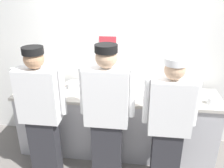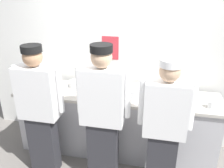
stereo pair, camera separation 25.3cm
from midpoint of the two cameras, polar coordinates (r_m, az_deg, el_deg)
ground_plane at (r=3.47m, az=1.91°, el=-18.94°), size 9.00×9.00×0.00m
wall_back at (r=3.47m, az=4.59°, el=8.22°), size 4.37×0.11×2.87m
prep_counter at (r=3.45m, az=3.04°, el=-9.39°), size 2.79×0.64×0.94m
chef_near_left at (r=2.98m, az=-14.77°, el=-5.97°), size 0.62×0.24×1.71m
chef_center at (r=2.72m, az=0.37°, el=-7.40°), size 0.63×0.24×1.76m
chef_far_right at (r=2.71m, az=15.19°, el=-9.95°), size 0.60×0.24×1.65m
plate_stack_front at (r=3.45m, az=-6.60°, el=0.04°), size 0.21×0.21×0.08m
plate_stack_rear at (r=3.30m, az=0.35°, el=-0.88°), size 0.22×0.22×0.08m
mixing_bowl_steel at (r=3.22m, az=7.79°, el=-1.61°), size 0.34×0.34×0.10m
sheet_tray at (r=3.45m, az=-12.43°, el=-0.92°), size 0.46×0.35×0.02m
squeeze_bottle_primary at (r=3.14m, az=2.95°, el=-1.27°), size 0.05×0.05×0.19m
ramekin_yellow_sauce at (r=3.08m, az=-0.13°, el=-3.12°), size 0.11×0.11×0.04m
ramekin_red_sauce at (r=3.38m, az=-3.24°, el=-0.75°), size 0.09×0.09×0.04m
deli_cup at (r=3.14m, az=25.09°, el=-4.60°), size 0.09×0.09×0.09m
chefs_knife at (r=3.21m, az=18.92°, el=-3.74°), size 0.28×0.03×0.02m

